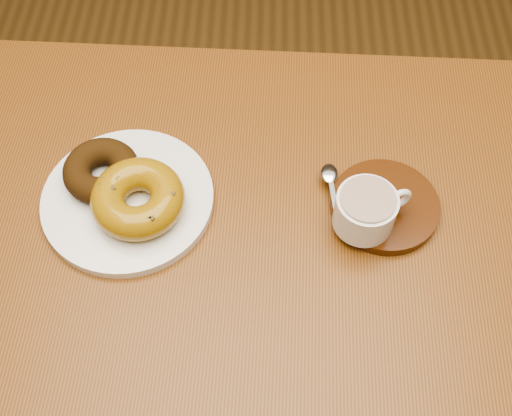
{
  "coord_description": "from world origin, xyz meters",
  "views": [
    {
      "loc": [
        0.05,
        -0.53,
        1.57
      ],
      "look_at": [
        0.04,
        -0.06,
        0.83
      ],
      "focal_mm": 45.0,
      "sensor_mm": 36.0,
      "label": 1
    }
  ],
  "objects_px": {
    "coffee_cup": "(366,210)",
    "donut_plate": "(128,199)",
    "cafe_table": "(243,259)",
    "saucer": "(384,206)"
  },
  "relations": [
    {
      "from": "cafe_table",
      "to": "donut_plate",
      "type": "bearing_deg",
      "value": 175.41
    },
    {
      "from": "donut_plate",
      "to": "saucer",
      "type": "xyz_separation_m",
      "value": [
        0.36,
        -0.0,
        0.0
      ]
    },
    {
      "from": "saucer",
      "to": "donut_plate",
      "type": "bearing_deg",
      "value": 179.63
    },
    {
      "from": "coffee_cup",
      "to": "cafe_table",
      "type": "bearing_deg",
      "value": 153.03
    },
    {
      "from": "cafe_table",
      "to": "saucer",
      "type": "bearing_deg",
      "value": 6.24
    },
    {
      "from": "cafe_table",
      "to": "coffee_cup",
      "type": "xyz_separation_m",
      "value": [
        0.17,
        -0.02,
        0.17
      ]
    },
    {
      "from": "coffee_cup",
      "to": "donut_plate",
      "type": "bearing_deg",
      "value": 152.48
    },
    {
      "from": "saucer",
      "to": "cafe_table",
      "type": "bearing_deg",
      "value": -175.53
    },
    {
      "from": "cafe_table",
      "to": "coffee_cup",
      "type": "relative_size",
      "value": 8.41
    },
    {
      "from": "cafe_table",
      "to": "coffee_cup",
      "type": "distance_m",
      "value": 0.24
    }
  ]
}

